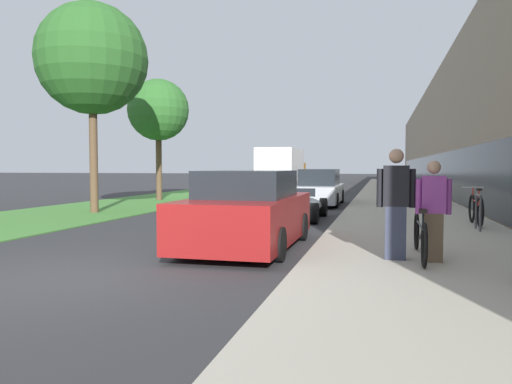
{
  "coord_description": "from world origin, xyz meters",
  "views": [
    {
      "loc": [
        4.35,
        -6.23,
        1.62
      ],
      "look_at": [
        -0.05,
        11.22,
        0.71
      ],
      "focal_mm": 35.0,
      "sensor_mm": 36.0,
      "label": 1
    }
  ],
  "objects_px": {
    "street_tree_far": "(158,110)",
    "cruiser_bike_nearest": "(476,209)",
    "parked_sedan_far": "(319,189)",
    "street_tree_near": "(92,59)",
    "parked_sedan_curbside": "(247,212)",
    "person_rider": "(433,211)",
    "bike_rack_hoop": "(478,208)",
    "tandem_bicycle": "(420,236)",
    "vintage_roadster_curbside": "(295,206)",
    "moving_truck": "(282,170)",
    "person_bystander": "(396,204)"
  },
  "relations": [
    {
      "from": "street_tree_near",
      "to": "person_rider",
      "type": "bearing_deg",
      "value": -34.54
    },
    {
      "from": "parked_sedan_far",
      "to": "street_tree_far",
      "type": "distance_m",
      "value": 8.62
    },
    {
      "from": "parked_sedan_far",
      "to": "bike_rack_hoop",
      "type": "bearing_deg",
      "value": -60.77
    },
    {
      "from": "person_rider",
      "to": "bike_rack_hoop",
      "type": "distance_m",
      "value": 4.61
    },
    {
      "from": "person_rider",
      "to": "person_bystander",
      "type": "xyz_separation_m",
      "value": [
        -0.56,
        0.07,
        0.1
      ]
    },
    {
      "from": "parked_sedan_curbside",
      "to": "parked_sedan_far",
      "type": "distance_m",
      "value": 11.56
    },
    {
      "from": "moving_truck",
      "to": "vintage_roadster_curbside",
      "type": "bearing_deg",
      "value": -77.42
    },
    {
      "from": "person_bystander",
      "to": "bike_rack_hoop",
      "type": "xyz_separation_m",
      "value": [
        1.98,
        4.31,
        -0.38
      ]
    },
    {
      "from": "tandem_bicycle",
      "to": "vintage_roadster_curbside",
      "type": "relative_size",
      "value": 0.59
    },
    {
      "from": "vintage_roadster_curbside",
      "to": "street_tree_near",
      "type": "distance_m",
      "value": 8.65
    },
    {
      "from": "parked_sedan_curbside",
      "to": "vintage_roadster_curbside",
      "type": "xyz_separation_m",
      "value": [
        -0.0,
        5.62,
        -0.31
      ]
    },
    {
      "from": "bike_rack_hoop",
      "to": "parked_sedan_curbside",
      "type": "bearing_deg",
      "value": -147.43
    },
    {
      "from": "tandem_bicycle",
      "to": "parked_sedan_curbside",
      "type": "relative_size",
      "value": 0.55
    },
    {
      "from": "moving_truck",
      "to": "street_tree_far",
      "type": "relative_size",
      "value": 1.08
    },
    {
      "from": "parked_sedan_curbside",
      "to": "street_tree_near",
      "type": "bearing_deg",
      "value": 140.4
    },
    {
      "from": "person_bystander",
      "to": "street_tree_far",
      "type": "xyz_separation_m",
      "value": [
        -10.56,
        13.7,
        3.27
      ]
    },
    {
      "from": "street_tree_far",
      "to": "cruiser_bike_nearest",
      "type": "bearing_deg",
      "value": -33.24
    },
    {
      "from": "cruiser_bike_nearest",
      "to": "street_tree_far",
      "type": "xyz_separation_m",
      "value": [
        -12.67,
        8.31,
        3.76
      ]
    },
    {
      "from": "street_tree_far",
      "to": "parked_sedan_far",
      "type": "bearing_deg",
      "value": -6.52
    },
    {
      "from": "person_rider",
      "to": "bike_rack_hoop",
      "type": "height_order",
      "value": "person_rider"
    },
    {
      "from": "tandem_bicycle",
      "to": "person_rider",
      "type": "distance_m",
      "value": 0.55
    },
    {
      "from": "person_bystander",
      "to": "bike_rack_hoop",
      "type": "relative_size",
      "value": 2.1
    },
    {
      "from": "cruiser_bike_nearest",
      "to": "vintage_roadster_curbside",
      "type": "relative_size",
      "value": 0.48
    },
    {
      "from": "cruiser_bike_nearest",
      "to": "street_tree_far",
      "type": "distance_m",
      "value": 15.61
    },
    {
      "from": "tandem_bicycle",
      "to": "parked_sedan_far",
      "type": "relative_size",
      "value": 0.5
    },
    {
      "from": "tandem_bicycle",
      "to": "cruiser_bike_nearest",
      "type": "relative_size",
      "value": 1.24
    },
    {
      "from": "person_rider",
      "to": "tandem_bicycle",
      "type": "bearing_deg",
      "value": 119.86
    },
    {
      "from": "tandem_bicycle",
      "to": "person_bystander",
      "type": "bearing_deg",
      "value": -150.49
    },
    {
      "from": "bike_rack_hoop",
      "to": "street_tree_far",
      "type": "distance_m",
      "value": 16.08
    },
    {
      "from": "street_tree_near",
      "to": "street_tree_far",
      "type": "bearing_deg",
      "value": 95.48
    },
    {
      "from": "street_tree_near",
      "to": "parked_sedan_curbside",
      "type": "bearing_deg",
      "value": -39.6
    },
    {
      "from": "person_bystander",
      "to": "moving_truck",
      "type": "height_order",
      "value": "moving_truck"
    },
    {
      "from": "cruiser_bike_nearest",
      "to": "parked_sedan_far",
      "type": "height_order",
      "value": "parked_sedan_far"
    },
    {
      "from": "cruiser_bike_nearest",
      "to": "street_tree_near",
      "type": "height_order",
      "value": "street_tree_near"
    },
    {
      "from": "person_bystander",
      "to": "moving_truck",
      "type": "bearing_deg",
      "value": 105.51
    },
    {
      "from": "bike_rack_hoop",
      "to": "street_tree_near",
      "type": "xyz_separation_m",
      "value": [
        -11.91,
        2.84,
        4.66
      ]
    },
    {
      "from": "street_tree_far",
      "to": "vintage_roadster_curbside",
      "type": "bearing_deg",
      "value": -41.37
    },
    {
      "from": "bike_rack_hoop",
      "to": "street_tree_near",
      "type": "height_order",
      "value": "street_tree_near"
    },
    {
      "from": "parked_sedan_far",
      "to": "person_bystander",
      "type": "bearing_deg",
      "value": -77.79
    },
    {
      "from": "person_rider",
      "to": "bike_rack_hoop",
      "type": "relative_size",
      "value": 1.87
    },
    {
      "from": "vintage_roadster_curbside",
      "to": "street_tree_far",
      "type": "distance_m",
      "value": 11.04
    },
    {
      "from": "parked_sedan_curbside",
      "to": "vintage_roadster_curbside",
      "type": "height_order",
      "value": "parked_sedan_curbside"
    },
    {
      "from": "person_rider",
      "to": "parked_sedan_far",
      "type": "bearing_deg",
      "value": 104.52
    },
    {
      "from": "tandem_bicycle",
      "to": "moving_truck",
      "type": "xyz_separation_m",
      "value": [
        -6.87,
        23.11,
        0.91
      ]
    },
    {
      "from": "tandem_bicycle",
      "to": "cruiser_bike_nearest",
      "type": "height_order",
      "value": "cruiser_bike_nearest"
    },
    {
      "from": "person_rider",
      "to": "street_tree_far",
      "type": "relative_size",
      "value": 0.27
    },
    {
      "from": "bike_rack_hoop",
      "to": "moving_truck",
      "type": "xyz_separation_m",
      "value": [
        -8.46,
        19.02,
        0.76
      ]
    },
    {
      "from": "parked_sedan_curbside",
      "to": "street_tree_near",
      "type": "xyz_separation_m",
      "value": [
        -7.13,
        5.9,
        4.59
      ]
    },
    {
      "from": "vintage_roadster_curbside",
      "to": "street_tree_far",
      "type": "bearing_deg",
      "value": 138.63
    },
    {
      "from": "parked_sedan_curbside",
      "to": "cruiser_bike_nearest",
      "type": "bearing_deg",
      "value": 40.09
    }
  ]
}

